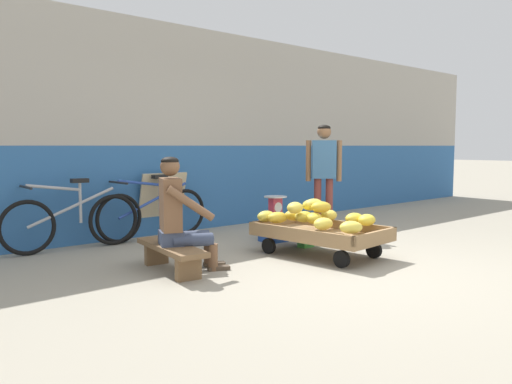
# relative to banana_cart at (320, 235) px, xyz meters

# --- Properties ---
(ground_plane) EXTENTS (80.00, 80.00, 0.00)m
(ground_plane) POSITION_rel_banana_cart_xyz_m (-0.31, -0.79, -0.24)
(ground_plane) COLOR gray
(back_wall) EXTENTS (16.00, 0.30, 2.95)m
(back_wall) POSITION_rel_banana_cart_xyz_m (-0.31, 2.59, 1.23)
(back_wall) COLOR #2D609E
(back_wall) RESTS_ON ground
(banana_cart) EXTENTS (0.96, 1.50, 0.36)m
(banana_cart) POSITION_rel_banana_cart_xyz_m (0.00, 0.00, 0.00)
(banana_cart) COLOR #99754C
(banana_cart) RESTS_ON ground
(banana_pile) EXTENTS (0.90, 1.40, 0.27)m
(banana_pile) POSITION_rel_banana_cart_xyz_m (-0.01, 0.07, 0.22)
(banana_pile) COLOR gold
(banana_pile) RESTS_ON banana_cart
(low_bench) EXTENTS (0.46, 1.13, 0.27)m
(low_bench) POSITION_rel_banana_cart_xyz_m (-1.66, 0.49, -0.04)
(low_bench) COLOR brown
(low_bench) RESTS_ON ground
(vendor_seated) EXTENTS (0.74, 0.62, 1.14)m
(vendor_seated) POSITION_rel_banana_cart_xyz_m (-1.58, 0.46, 0.33)
(vendor_seated) COLOR brown
(vendor_seated) RESTS_ON ground
(plastic_crate) EXTENTS (0.36, 0.28, 0.30)m
(plastic_crate) POSITION_rel_banana_cart_xyz_m (0.25, 1.00, -0.09)
(plastic_crate) COLOR #234CA8
(plastic_crate) RESTS_ON ground
(weighing_scale) EXTENTS (0.30, 0.30, 0.29)m
(weighing_scale) POSITION_rel_banana_cart_xyz_m (0.25, 1.00, 0.21)
(weighing_scale) COLOR #28282D
(weighing_scale) RESTS_ON plastic_crate
(bicycle_near_left) EXTENTS (1.66, 0.48, 0.86)m
(bicycle_near_left) POSITION_rel_banana_cart_xyz_m (-1.98, 2.18, 0.11)
(bicycle_near_left) COLOR black
(bicycle_near_left) RESTS_ON ground
(bicycle_far_left) EXTENTS (1.66, 0.48, 0.86)m
(bicycle_far_left) POSITION_rel_banana_cart_xyz_m (-0.85, 2.21, 0.11)
(bicycle_far_left) COLOR black
(bicycle_far_left) RESTS_ON ground
(sign_board) EXTENTS (0.70, 0.25, 0.88)m
(sign_board) POSITION_rel_banana_cart_xyz_m (-0.61, 2.40, 0.19)
(sign_board) COLOR #C6B289
(sign_board) RESTS_ON ground
(customer_adult) EXTENTS (0.37, 0.37, 1.53)m
(customer_adult) POSITION_rel_banana_cart_xyz_m (1.02, 0.85, 0.71)
(customer_adult) COLOR brown
(customer_adult) RESTS_ON ground
(shopping_bag) EXTENTS (0.18, 0.12, 0.24)m
(shopping_bag) POSITION_rel_banana_cart_xyz_m (0.25, 0.45, -0.12)
(shopping_bag) COLOR green
(shopping_bag) RESTS_ON ground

